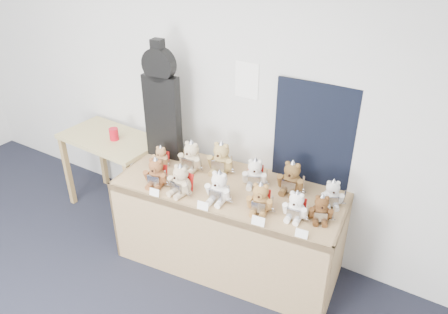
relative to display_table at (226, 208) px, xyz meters
The scene contains 22 objects.
room_shell 1.04m from the display_table, 102.53° to the left, with size 6.00×6.00×6.00m.
display_table is the anchor object (origin of this frame).
side_table 1.42m from the display_table, behind, with size 1.00×0.59×0.81m.
guitar_case 1.05m from the display_table, 164.81° to the left, with size 0.33×0.13×1.06m.
navy_board 0.91m from the display_table, 44.29° to the left, with size 0.64×0.02×0.85m, color black.
red_cup 1.37m from the display_table, behind, with size 0.09×0.09×0.12m, color #B40C1C.
teddy_front_far_left 0.63m from the display_table, 158.27° to the right, with size 0.23×0.21×0.27m.
teddy_front_left 0.45m from the display_table, 144.92° to the right, with size 0.23×0.20×0.28m.
teddy_front_centre 0.31m from the display_table, 82.96° to the right, with size 0.24×0.19×0.29m.
teddy_front_right 0.45m from the display_table, 14.60° to the right, with size 0.23×0.21×0.27m.
teddy_front_far_right 0.66m from the display_table, ahead, with size 0.21×0.18×0.25m.
teddy_front_end 0.81m from the display_table, ahead, with size 0.20×0.19×0.24m.
teddy_back_left 0.53m from the display_table, 162.42° to the left, with size 0.24×0.20×0.30m.
teddy_back_centre_left 0.42m from the display_table, 129.60° to the left, with size 0.26×0.22×0.31m.
teddy_back_centre_right 0.37m from the display_table, 53.69° to the left, with size 0.22×0.21×0.27m.
teddy_back_right 0.58m from the display_table, 32.03° to the left, with size 0.25×0.20×0.30m.
teddy_back_end 0.85m from the display_table, 18.73° to the left, with size 0.20×0.19×0.24m.
teddy_back_far_left 0.74m from the display_table, behind, with size 0.17×0.15×0.21m.
entry_card_a 0.60m from the display_table, 142.01° to the right, with size 0.09×0.00×0.06m, color white.
entry_card_b 0.36m from the display_table, 94.39° to the right, with size 0.09×0.00×0.07m, color white.
entry_card_c 0.52m from the display_table, 30.96° to the right, with size 0.10×0.00×0.07m, color white.
entry_card_d 0.78m from the display_table, 16.25° to the right, with size 0.09×0.00×0.06m, color white.
Camera 1 is at (2.18, -0.45, 2.73)m, focal length 35.00 mm.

